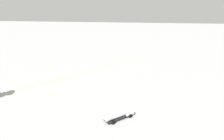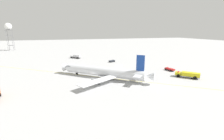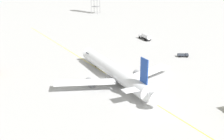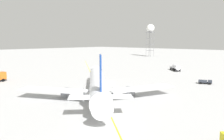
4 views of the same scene
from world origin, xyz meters
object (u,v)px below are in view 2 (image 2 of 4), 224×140
(fire_tender_truck, at_px, (188,74))
(radar_tower, at_px, (8,27))
(fuel_tanker_truck, at_px, (76,56))
(ops_pickup_truck, at_px, (170,69))
(airliner_main, at_px, (104,72))
(baggage_truck_truck, at_px, (112,61))

(fire_tender_truck, relative_size, radar_tower, 0.34)
(fuel_tanker_truck, xyz_separation_m, ops_pickup_truck, (42.36, -52.49, -0.75))
(fuel_tanker_truck, distance_m, radar_tower, 93.28)
(ops_pickup_truck, bearing_deg, fire_tender_truck, 165.04)
(ops_pickup_truck, bearing_deg, fuel_tanker_truck, 26.32)
(fuel_tanker_truck, xyz_separation_m, fire_tender_truck, (41.83, -65.37, -0.03))
(fuel_tanker_truck, bearing_deg, radar_tower, -3.17)
(airliner_main, height_order, fuel_tanker_truck, airliner_main)
(airliner_main, xyz_separation_m, fuel_tanker_truck, (-6.81, 54.58, -1.18))
(airliner_main, height_order, fire_tender_truck, airliner_main)
(baggage_truck_truck, relative_size, fire_tender_truck, 0.47)
(baggage_truck_truck, xyz_separation_m, radar_tower, (-79.49, 91.07, 22.38))
(fuel_tanker_truck, distance_m, ops_pickup_truck, 67.45)
(airliner_main, bearing_deg, baggage_truck_truck, -71.32)
(fuel_tanker_truck, height_order, ops_pickup_truck, fuel_tanker_truck)
(ops_pickup_truck, bearing_deg, radar_tower, 27.03)
(fuel_tanker_truck, bearing_deg, baggage_truck_truck, -179.27)
(fire_tender_truck, bearing_deg, airliner_main, 30.49)
(airliner_main, distance_m, fuel_tanker_truck, 55.02)
(airliner_main, distance_m, fire_tender_truck, 36.66)
(fuel_tanker_truck, relative_size, fire_tender_truck, 0.85)
(airliner_main, relative_size, radar_tower, 1.26)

